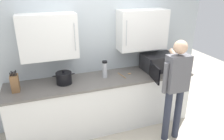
{
  "coord_description": "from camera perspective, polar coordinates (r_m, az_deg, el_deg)",
  "views": [
    {
      "loc": [
        -0.94,
        -2.39,
        2.41
      ],
      "look_at": [
        0.15,
        0.71,
        1.07
      ],
      "focal_mm": 34.46,
      "sensor_mm": 36.0,
      "label": 1
    }
  ],
  "objects": [
    {
      "name": "back_wall_tiled",
      "position": [
        3.73,
        -4.21,
        7.96
      ],
      "size": [
        4.11,
        0.44,
        2.9
      ],
      "color": "#B2BCC1",
      "rests_on": "ground_plane"
    },
    {
      "name": "thermos_flask",
      "position": [
        3.6,
        -1.92,
        0.23
      ],
      "size": [
        0.09,
        0.09,
        0.29
      ],
      "color": "#B7BABF",
      "rests_on": "counter_unit"
    },
    {
      "name": "counter_unit",
      "position": [
        3.82,
        -2.39,
        -8.56
      ],
      "size": [
        3.13,
        0.7,
        0.92
      ],
      "color": "white",
      "rests_on": "ground_plane"
    },
    {
      "name": "knife_block",
      "position": [
        3.44,
        -24.36,
        -3.18
      ],
      "size": [
        0.11,
        0.15,
        0.34
      ],
      "color": "brown",
      "rests_on": "counter_unit"
    },
    {
      "name": "wooden_spoon",
      "position": [
        3.74,
        3.59,
        -1.2
      ],
      "size": [
        0.22,
        0.25,
        0.02
      ],
      "color": "tan",
      "rests_on": "counter_unit"
    },
    {
      "name": "person_figure",
      "position": [
        3.39,
        16.56,
        -3.42
      ],
      "size": [
        0.44,
        0.56,
        1.67
      ],
      "color": "#282D3D",
      "rests_on": "ground_plane"
    },
    {
      "name": "stock_pot",
      "position": [
        3.47,
        -12.64,
        -2.08
      ],
      "size": [
        0.34,
        0.25,
        0.22
      ],
      "color": "black",
      "rests_on": "counter_unit"
    },
    {
      "name": "microwave_oven",
      "position": [
        3.99,
        11.96,
        1.97
      ],
      "size": [
        0.66,
        0.83,
        0.29
      ],
      "color": "black",
      "rests_on": "counter_unit"
    }
  ]
}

